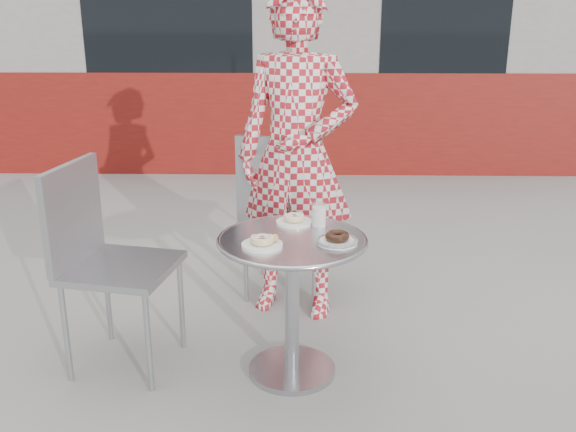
{
  "coord_description": "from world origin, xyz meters",
  "views": [
    {
      "loc": [
        0.06,
        -2.64,
        1.62
      ],
      "look_at": [
        0.01,
        0.05,
        0.73
      ],
      "focal_mm": 40.0,
      "sensor_mm": 36.0,
      "label": 1
    }
  ],
  "objects_px": {
    "plate_near": "(263,242)",
    "plate_checker": "(337,239)",
    "chair_far": "(287,244)",
    "plate_far": "(294,220)",
    "seated_person": "(296,156)",
    "milk_cup": "(319,215)",
    "chair_left": "(122,306)",
    "bistro_table": "(292,273)"
  },
  "relations": [
    {
      "from": "plate_far",
      "to": "seated_person",
      "type": "bearing_deg",
      "value": 89.19
    },
    {
      "from": "bistro_table",
      "to": "chair_left",
      "type": "distance_m",
      "value": 0.82
    },
    {
      "from": "bistro_table",
      "to": "plate_far",
      "type": "height_order",
      "value": "plate_far"
    },
    {
      "from": "chair_far",
      "to": "chair_left",
      "type": "height_order",
      "value": "chair_far"
    },
    {
      "from": "plate_near",
      "to": "plate_checker",
      "type": "distance_m",
      "value": 0.32
    },
    {
      "from": "chair_far",
      "to": "milk_cup",
      "type": "height_order",
      "value": "chair_far"
    },
    {
      "from": "chair_left",
      "to": "bistro_table",
      "type": "bearing_deg",
      "value": -84.21
    },
    {
      "from": "chair_far",
      "to": "plate_near",
      "type": "distance_m",
      "value": 1.06
    },
    {
      "from": "chair_left",
      "to": "milk_cup",
      "type": "bearing_deg",
      "value": -73.08
    },
    {
      "from": "plate_far",
      "to": "milk_cup",
      "type": "distance_m",
      "value": 0.12
    },
    {
      "from": "plate_far",
      "to": "bistro_table",
      "type": "bearing_deg",
      "value": -91.56
    },
    {
      "from": "plate_far",
      "to": "plate_near",
      "type": "xyz_separation_m",
      "value": [
        -0.13,
        -0.3,
        0.0
      ]
    },
    {
      "from": "bistro_table",
      "to": "seated_person",
      "type": "bearing_deg",
      "value": 88.97
    },
    {
      "from": "bistro_table",
      "to": "chair_far",
      "type": "height_order",
      "value": "chair_far"
    },
    {
      "from": "bistro_table",
      "to": "chair_far",
      "type": "bearing_deg",
      "value": 92.89
    },
    {
      "from": "seated_person",
      "to": "milk_cup",
      "type": "distance_m",
      "value": 0.54
    },
    {
      "from": "milk_cup",
      "to": "chair_far",
      "type": "bearing_deg",
      "value": 102.82
    },
    {
      "from": "chair_far",
      "to": "milk_cup",
      "type": "distance_m",
      "value": 0.85
    },
    {
      "from": "seated_person",
      "to": "milk_cup",
      "type": "relative_size",
      "value": 16.27
    },
    {
      "from": "seated_person",
      "to": "plate_far",
      "type": "distance_m",
      "value": 0.51
    },
    {
      "from": "bistro_table",
      "to": "chair_left",
      "type": "bearing_deg",
      "value": 174.84
    },
    {
      "from": "chair_left",
      "to": "seated_person",
      "type": "xyz_separation_m",
      "value": [
        0.8,
        0.6,
        0.58
      ]
    },
    {
      "from": "chair_left",
      "to": "plate_checker",
      "type": "relative_size",
      "value": 5.38
    },
    {
      "from": "plate_far",
      "to": "plate_near",
      "type": "distance_m",
      "value": 0.32
    },
    {
      "from": "bistro_table",
      "to": "plate_far",
      "type": "bearing_deg",
      "value": 88.44
    },
    {
      "from": "chair_far",
      "to": "plate_far",
      "type": "distance_m",
      "value": 0.79
    },
    {
      "from": "plate_checker",
      "to": "plate_near",
      "type": "bearing_deg",
      "value": -171.51
    },
    {
      "from": "seated_person",
      "to": "plate_far",
      "type": "bearing_deg",
      "value": -76.63
    },
    {
      "from": "milk_cup",
      "to": "plate_checker",
      "type": "bearing_deg",
      "value": -71.82
    },
    {
      "from": "bistro_table",
      "to": "chair_left",
      "type": "relative_size",
      "value": 0.69
    },
    {
      "from": "chair_far",
      "to": "plate_far",
      "type": "relative_size",
      "value": 5.84
    },
    {
      "from": "plate_checker",
      "to": "milk_cup",
      "type": "height_order",
      "value": "milk_cup"
    },
    {
      "from": "chair_left",
      "to": "seated_person",
      "type": "height_order",
      "value": "seated_person"
    },
    {
      "from": "chair_left",
      "to": "milk_cup",
      "type": "distance_m",
      "value": 1.0
    },
    {
      "from": "chair_far",
      "to": "chair_left",
      "type": "bearing_deg",
      "value": 58.7
    },
    {
      "from": "plate_near",
      "to": "chair_far",
      "type": "bearing_deg",
      "value": 85.54
    },
    {
      "from": "plate_near",
      "to": "plate_checker",
      "type": "xyz_separation_m",
      "value": [
        0.31,
        0.05,
        -0.0
      ]
    },
    {
      "from": "plate_near",
      "to": "plate_checker",
      "type": "bearing_deg",
      "value": 8.49
    },
    {
      "from": "bistro_table",
      "to": "plate_checker",
      "type": "bearing_deg",
      "value": -15.27
    },
    {
      "from": "chair_left",
      "to": "plate_far",
      "type": "height_order",
      "value": "chair_left"
    },
    {
      "from": "chair_far",
      "to": "plate_far",
      "type": "xyz_separation_m",
      "value": [
        0.05,
        -0.69,
        0.38
      ]
    },
    {
      "from": "chair_far",
      "to": "plate_near",
      "type": "relative_size",
      "value": 5.6
    }
  ]
}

